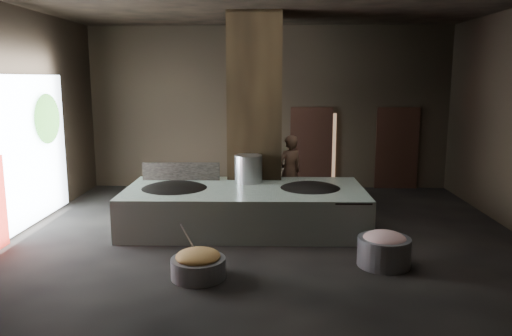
{
  "coord_description": "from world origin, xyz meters",
  "views": [
    {
      "loc": [
        0.07,
        -9.52,
        3.08
      ],
      "look_at": [
        -0.24,
        0.61,
        1.25
      ],
      "focal_mm": 35.0,
      "sensor_mm": 36.0,
      "label": 1
    }
  ],
  "objects_px": {
    "veg_basin": "(198,268)",
    "stock_pot": "(248,170)",
    "cook": "(290,172)",
    "hearth_platform": "(245,208)",
    "wok_left": "(175,193)",
    "wok_right": "(310,193)",
    "meat_basin": "(384,252)"
  },
  "relations": [
    {
      "from": "veg_basin",
      "to": "stock_pot",
      "type": "bearing_deg",
      "value": 78.8
    },
    {
      "from": "cook",
      "to": "hearth_platform",
      "type": "bearing_deg",
      "value": 27.8
    },
    {
      "from": "stock_pot",
      "to": "veg_basin",
      "type": "xyz_separation_m",
      "value": [
        -0.64,
        -3.22,
        -0.97
      ]
    },
    {
      "from": "cook",
      "to": "veg_basin",
      "type": "xyz_separation_m",
      "value": [
        -1.57,
        -4.32,
        -0.72
      ]
    },
    {
      "from": "wok_left",
      "to": "cook",
      "type": "relative_size",
      "value": 0.88
    },
    {
      "from": "hearth_platform",
      "to": "stock_pot",
      "type": "height_order",
      "value": "stock_pot"
    },
    {
      "from": "wok_left",
      "to": "veg_basin",
      "type": "bearing_deg",
      "value": -71.8
    },
    {
      "from": "cook",
      "to": "wok_right",
      "type": "bearing_deg",
      "value": 71.48
    },
    {
      "from": "hearth_platform",
      "to": "veg_basin",
      "type": "bearing_deg",
      "value": -103.12
    },
    {
      "from": "wok_left",
      "to": "stock_pot",
      "type": "distance_m",
      "value": 1.66
    },
    {
      "from": "hearth_platform",
      "to": "wok_left",
      "type": "bearing_deg",
      "value": -178.74
    },
    {
      "from": "meat_basin",
      "to": "cook",
      "type": "bearing_deg",
      "value": 111.21
    },
    {
      "from": "wok_left",
      "to": "meat_basin",
      "type": "distance_m",
      "value": 4.39
    },
    {
      "from": "wok_right",
      "to": "cook",
      "type": "height_order",
      "value": "cook"
    },
    {
      "from": "veg_basin",
      "to": "meat_basin",
      "type": "height_order",
      "value": "meat_basin"
    },
    {
      "from": "wok_left",
      "to": "meat_basin",
      "type": "relative_size",
      "value": 1.77
    },
    {
      "from": "wok_left",
      "to": "cook",
      "type": "height_order",
      "value": "cook"
    },
    {
      "from": "hearth_platform",
      "to": "wok_left",
      "type": "distance_m",
      "value": 1.49
    },
    {
      "from": "stock_pot",
      "to": "wok_left",
      "type": "bearing_deg",
      "value": -158.2
    },
    {
      "from": "wok_right",
      "to": "stock_pot",
      "type": "height_order",
      "value": "stock_pot"
    },
    {
      "from": "hearth_platform",
      "to": "cook",
      "type": "height_order",
      "value": "cook"
    },
    {
      "from": "hearth_platform",
      "to": "meat_basin",
      "type": "relative_size",
      "value": 5.61
    },
    {
      "from": "veg_basin",
      "to": "wok_right",
      "type": "bearing_deg",
      "value": 54.55
    },
    {
      "from": "wok_right",
      "to": "meat_basin",
      "type": "relative_size",
      "value": 1.65
    },
    {
      "from": "hearth_platform",
      "to": "veg_basin",
      "type": "height_order",
      "value": "hearth_platform"
    },
    {
      "from": "wok_left",
      "to": "veg_basin",
      "type": "distance_m",
      "value": 2.82
    },
    {
      "from": "wok_left",
      "to": "hearth_platform",
      "type": "bearing_deg",
      "value": 1.97
    },
    {
      "from": "veg_basin",
      "to": "hearth_platform",
      "type": "bearing_deg",
      "value": 77.59
    },
    {
      "from": "wok_left",
      "to": "stock_pot",
      "type": "relative_size",
      "value": 2.42
    },
    {
      "from": "cook",
      "to": "meat_basin",
      "type": "height_order",
      "value": "cook"
    },
    {
      "from": "wok_right",
      "to": "cook",
      "type": "bearing_deg",
      "value": 103.01
    },
    {
      "from": "wok_right",
      "to": "veg_basin",
      "type": "xyz_separation_m",
      "value": [
        -1.94,
        -2.72,
        -0.59
      ]
    }
  ]
}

